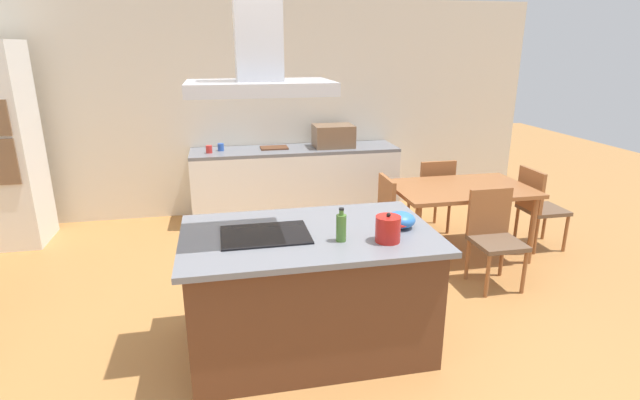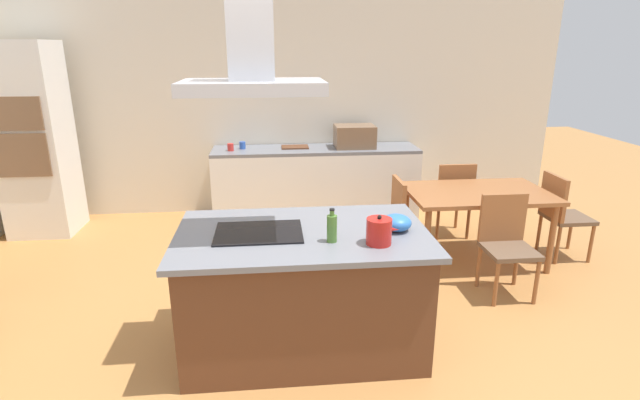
% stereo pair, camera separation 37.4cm
% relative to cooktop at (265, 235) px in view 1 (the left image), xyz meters
% --- Properties ---
extents(ground, '(16.00, 16.00, 0.00)m').
position_rel_cooktop_xyz_m(ground, '(0.30, 1.50, -0.91)').
color(ground, '#AD753D').
extents(wall_back, '(7.20, 0.10, 2.70)m').
position_rel_cooktop_xyz_m(wall_back, '(0.30, 3.25, 0.44)').
color(wall_back, beige).
rests_on(wall_back, ground).
extents(kitchen_island, '(1.76, 1.08, 0.90)m').
position_rel_cooktop_xyz_m(kitchen_island, '(0.30, 0.00, -0.45)').
color(kitchen_island, '#59331E').
rests_on(kitchen_island, ground).
extents(cooktop, '(0.60, 0.44, 0.01)m').
position_rel_cooktop_xyz_m(cooktop, '(0.00, 0.00, 0.00)').
color(cooktop, black).
rests_on(cooktop, kitchen_island).
extents(tea_kettle, '(0.22, 0.17, 0.20)m').
position_rel_cooktop_xyz_m(tea_kettle, '(0.79, -0.27, 0.08)').
color(tea_kettle, '#B21E19').
rests_on(tea_kettle, kitchen_island).
extents(olive_oil_bottle, '(0.07, 0.07, 0.23)m').
position_rel_cooktop_xyz_m(olive_oil_bottle, '(0.48, -0.20, 0.09)').
color(olive_oil_bottle, '#47722D').
rests_on(olive_oil_bottle, kitchen_island).
extents(mixing_bowl, '(0.21, 0.21, 0.11)m').
position_rel_cooktop_xyz_m(mixing_bowl, '(0.96, -0.04, 0.05)').
color(mixing_bowl, '#2D6BB7').
rests_on(mixing_bowl, kitchen_island).
extents(back_counter, '(2.60, 0.62, 0.90)m').
position_rel_cooktop_xyz_m(back_counter, '(0.66, 2.88, -0.46)').
color(back_counter, white).
rests_on(back_counter, ground).
extents(countertop_microwave, '(0.50, 0.38, 0.28)m').
position_rel_cooktop_xyz_m(countertop_microwave, '(1.16, 2.88, 0.13)').
color(countertop_microwave, brown).
rests_on(countertop_microwave, back_counter).
extents(coffee_mug_red, '(0.08, 0.08, 0.09)m').
position_rel_cooktop_xyz_m(coffee_mug_red, '(-0.40, 2.82, 0.04)').
color(coffee_mug_red, red).
rests_on(coffee_mug_red, back_counter).
extents(coffee_mug_blue, '(0.08, 0.08, 0.09)m').
position_rel_cooktop_xyz_m(coffee_mug_blue, '(-0.26, 2.92, 0.04)').
color(coffee_mug_blue, '#2D56B2').
rests_on(coffee_mug_blue, back_counter).
extents(cutting_board, '(0.34, 0.24, 0.02)m').
position_rel_cooktop_xyz_m(cutting_board, '(0.40, 2.93, 0.00)').
color(cutting_board, '#59331E').
rests_on(cutting_board, back_counter).
extents(dining_table, '(1.40, 0.90, 0.75)m').
position_rel_cooktop_xyz_m(dining_table, '(2.15, 1.31, -0.24)').
color(dining_table, '#995B33').
rests_on(dining_table, ground).
extents(chair_facing_island, '(0.42, 0.42, 0.89)m').
position_rel_cooktop_xyz_m(chair_facing_island, '(2.15, 0.65, -0.40)').
color(chair_facing_island, brown).
rests_on(chair_facing_island, ground).
extents(chair_at_right_end, '(0.42, 0.42, 0.89)m').
position_rel_cooktop_xyz_m(chair_at_right_end, '(3.06, 1.31, -0.40)').
color(chair_at_right_end, brown).
rests_on(chair_at_right_end, ground).
extents(chair_facing_back_wall, '(0.42, 0.42, 0.89)m').
position_rel_cooktop_xyz_m(chair_facing_back_wall, '(2.15, 1.98, -0.40)').
color(chair_facing_back_wall, brown).
rests_on(chair_facing_back_wall, ground).
extents(chair_at_left_end, '(0.42, 0.42, 0.89)m').
position_rel_cooktop_xyz_m(chair_at_left_end, '(1.23, 1.31, -0.40)').
color(chair_at_left_end, brown).
rests_on(chair_at_left_end, ground).
extents(range_hood, '(0.90, 0.55, 0.78)m').
position_rel_cooktop_xyz_m(range_hood, '(0.00, 0.00, 1.20)').
color(range_hood, '#ADADB2').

